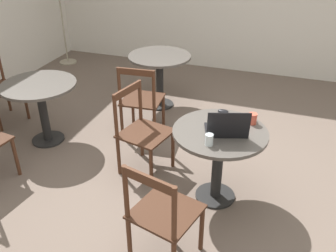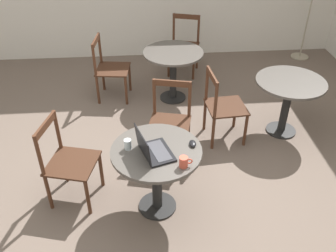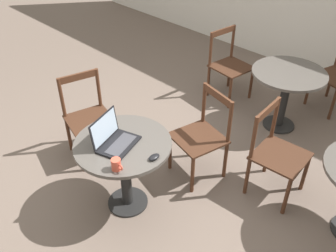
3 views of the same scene
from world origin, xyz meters
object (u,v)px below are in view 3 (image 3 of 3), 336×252
object	(u,v)px
cafe_table_far	(287,84)
chair_mid_left	(276,153)
chair_near_left	(89,118)
drinking_glass	(107,124)
chair_far_left	(229,65)
mug	(116,165)
laptop	(114,139)
mouse	(154,157)
chair_near_back	(202,136)
cafe_table_near	(124,157)

from	to	relation	value
cafe_table_far	chair_mid_left	bearing A→B (deg)	-63.74
chair_near_left	drinking_glass	distance (m)	0.69
cafe_table_far	chair_mid_left	size ratio (longest dim) A/B	0.92
chair_far_left	mug	size ratio (longest dim) A/B	7.80
laptop	chair_near_left	bearing A→B (deg)	161.00
laptop	mug	world-z (taller)	laptop
chair_far_left	mouse	size ratio (longest dim) A/B	8.73
chair_near_back	laptop	size ratio (longest dim) A/B	2.17
chair_near_back	drinking_glass	size ratio (longest dim) A/B	9.26
cafe_table_near	chair_mid_left	world-z (taller)	chair_mid_left
laptop	mouse	xyz separation A→B (m)	(0.36, 0.10, -0.03)
mouse	chair_near_left	bearing A→B (deg)	171.38
chair_near_left	drinking_glass	size ratio (longest dim) A/B	9.26
cafe_table_far	chair_near_left	size ratio (longest dim) A/B	0.92
drinking_glass	cafe_table_near	bearing A→B (deg)	-9.11
cafe_table_far	chair_far_left	xyz separation A→B (m)	(-0.86, 0.11, -0.11)
mug	laptop	bearing A→B (deg)	144.19
chair_mid_left	mug	xyz separation A→B (m)	(-0.61, -1.30, 0.31)
chair_near_back	drinking_glass	distance (m)	0.93
cafe_table_far	drinking_glass	world-z (taller)	drinking_glass
cafe_table_near	chair_far_left	world-z (taller)	chair_far_left
mouse	chair_near_back	bearing A→B (deg)	100.26
chair_far_left	drinking_glass	xyz separation A→B (m)	(0.28, -2.11, 0.31)
mug	cafe_table_near	bearing A→B (deg)	132.51
mouse	mug	size ratio (longest dim) A/B	0.89
chair_near_back	chair_far_left	world-z (taller)	same
cafe_table_far	chair_near_back	size ratio (longest dim) A/B	0.92
laptop	mouse	size ratio (longest dim) A/B	4.02
mug	cafe_table_far	bearing A→B (deg)	86.81
chair_mid_left	laptop	distance (m)	1.44
chair_near_back	laptop	bearing A→B (deg)	-104.48
cafe_table_near	chair_far_left	bearing A→B (deg)	103.67
cafe_table_near	mug	world-z (taller)	mug
chair_mid_left	chair_far_left	xyz separation A→B (m)	(-1.34, 1.09, 0.00)
cafe_table_near	mug	size ratio (longest dim) A/B	7.17
chair_near_left	chair_far_left	xyz separation A→B (m)	(0.30, 1.93, 0.00)
chair_mid_left	mouse	xyz separation A→B (m)	(-0.50, -1.02, 0.28)
cafe_table_far	cafe_table_near	bearing A→B (deg)	-99.46
chair_mid_left	mouse	size ratio (longest dim) A/B	8.73
mug	chair_near_left	bearing A→B (deg)	156.57
cafe_table_near	chair_near_left	size ratio (longest dim) A/B	0.92
cafe_table_far	chair_far_left	size ratio (longest dim) A/B	0.92
chair_near_back	chair_mid_left	xyz separation A→B (m)	(0.63, 0.27, 0.00)
chair_far_left	laptop	distance (m)	2.28
cafe_table_far	chair_near_left	world-z (taller)	chair_near_left
cafe_table_near	laptop	bearing A→B (deg)	-120.25
chair_near_back	mug	distance (m)	1.08
chair_mid_left	laptop	size ratio (longest dim) A/B	2.17
drinking_glass	cafe_table_far	bearing A→B (deg)	73.73
chair_near_back	chair_far_left	xyz separation A→B (m)	(-0.71, 1.35, 0.00)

